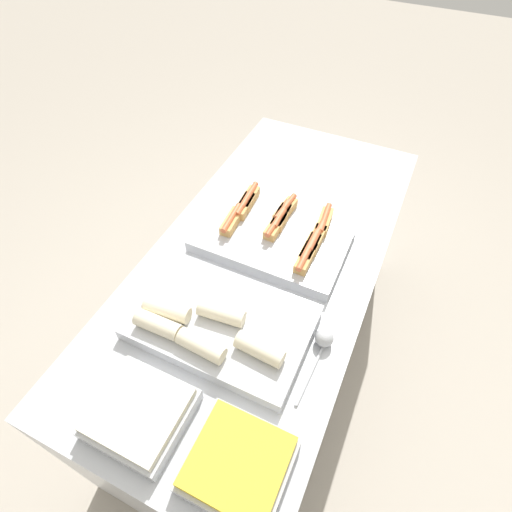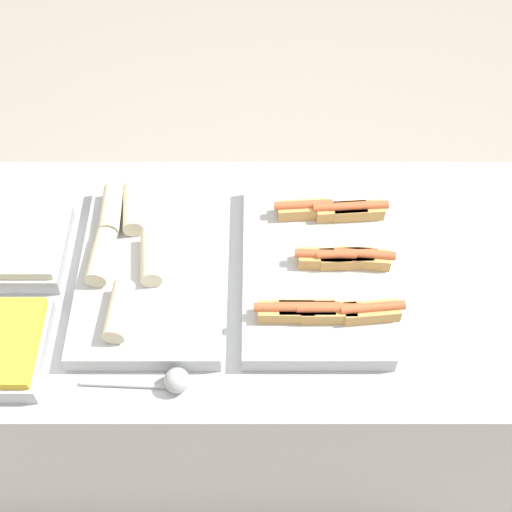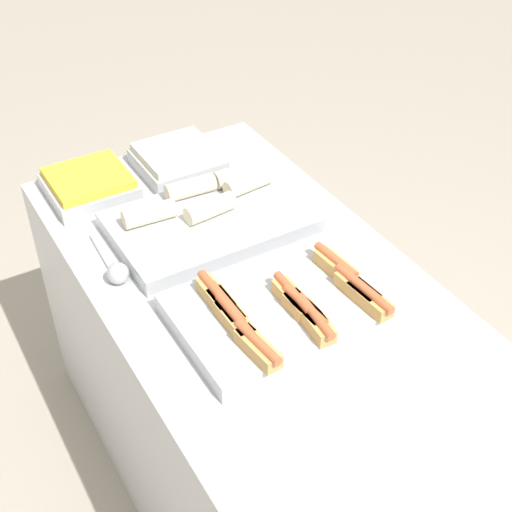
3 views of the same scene
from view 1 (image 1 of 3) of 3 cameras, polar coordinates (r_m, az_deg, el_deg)
The scene contains 7 objects.
ground_plane at distance 2.23m, azimuth 1.06°, elevation -14.34°, with size 12.00×12.00×0.00m, color #ADA393.
counter at distance 1.85m, azimuth 1.25°, elevation -8.37°, with size 1.74×0.82×0.87m.
tray_hotdogs at distance 1.52m, azimuth 2.65°, elevation 3.00°, with size 0.38×0.56×0.10m.
tray_wraps at distance 1.29m, azimuth -5.38°, elevation -9.55°, with size 0.36×0.56×0.10m.
tray_side_front at distance 1.13m, azimuth -2.54°, elevation -27.54°, with size 0.24×0.25×0.07m.
tray_side_back at distance 1.20m, azimuth -16.24°, elevation -20.71°, with size 0.24×0.25×0.07m.
serving_spoon_near at distance 1.28m, azimuth 9.57°, elevation -11.90°, with size 0.25×0.06×0.06m.
Camera 1 is at (-0.92, -0.38, 2.00)m, focal length 28.00 mm.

